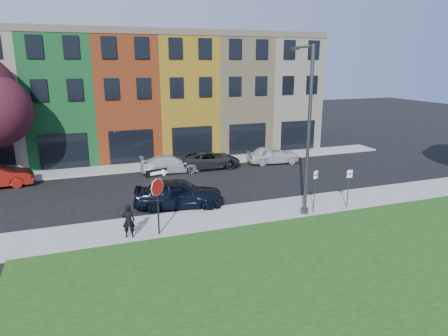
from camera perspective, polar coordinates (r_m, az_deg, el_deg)
name	(u,v)px	position (r m, az deg, el deg)	size (l,w,h in m)	color
ground	(284,235)	(19.42, 8.57, -9.46)	(120.00, 120.00, 0.00)	black
sidewalk_near	(290,208)	(22.73, 9.45, -5.64)	(40.00, 3.00, 0.12)	gray
sidewalk_far	(160,165)	(31.98, -9.12, 0.40)	(40.00, 2.40, 0.12)	gray
rowhouse_block	(150,96)	(37.29, -10.52, 10.07)	(30.00, 10.12, 10.00)	beige
stop_sign	(157,188)	(18.48, -9.51, -2.89)	(1.02, 0.34, 3.16)	black
man	(129,221)	(18.96, -13.48, -7.35)	(0.65, 0.51, 1.58)	black
sedan_near	(178,193)	(22.54, -6.53, -3.61)	(5.25, 3.08, 1.68)	black
parked_car_silver	(170,164)	(29.88, -7.67, 0.57)	(4.46, 1.96, 1.27)	silver
parked_car_dark	(209,159)	(30.84, -2.18, 1.22)	(4.88, 2.26, 1.36)	black
parked_car_white	(273,155)	(32.52, 7.01, 1.90)	(4.35, 2.14, 1.43)	silver
street_lamp	(307,132)	(20.96, 11.76, 5.08)	(0.53, 2.58, 8.68)	#46484B
parking_sign_a	(315,185)	(21.73, 12.86, -2.45)	(0.31, 0.14, 2.43)	#46484B
parking_sign_b	(349,183)	(22.96, 17.39, -2.08)	(0.32, 0.10, 2.26)	#46484B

